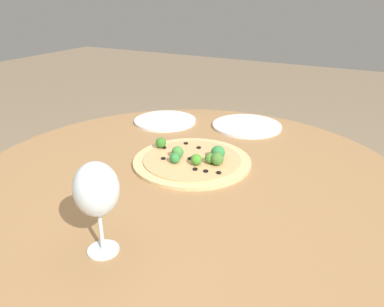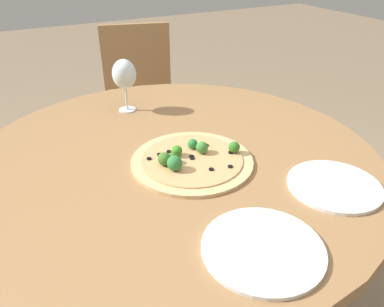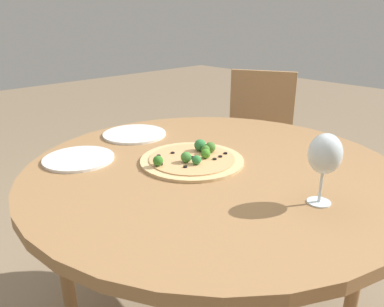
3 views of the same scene
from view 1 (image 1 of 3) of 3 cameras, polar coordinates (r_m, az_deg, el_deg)
name	(u,v)px [view 1 (image 1 of 3)]	position (r m, az deg, el deg)	size (l,w,h in m)	color
dining_table	(189,193)	(1.09, -0.52, -6.01)	(1.24, 1.24, 0.75)	olive
pizza	(193,160)	(1.12, 0.12, -0.93)	(0.35, 0.35, 0.06)	tan
wine_glass	(96,191)	(0.72, -14.36, -5.52)	(0.09, 0.09, 0.19)	silver
plate_near	(165,121)	(1.48, -4.12, 5.01)	(0.24, 0.24, 0.01)	silver
plate_far	(247,126)	(1.44, 8.35, 4.22)	(0.26, 0.26, 0.01)	silver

